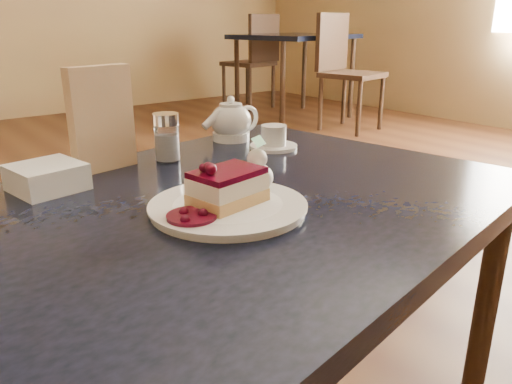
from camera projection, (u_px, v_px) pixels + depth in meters
main_table at (210, 244)px, 0.82m from camera, size 1.19×0.90×0.68m
dessert_plate at (228, 207)px, 0.77m from camera, size 0.24×0.24×0.01m
cheesecake_slice at (228, 187)px, 0.75m from camera, size 0.12×0.09×0.05m
whipped_cream at (257, 177)px, 0.82m from camera, size 0.05×0.05×0.05m
berry_sauce at (192, 216)px, 0.71m from camera, size 0.07×0.07×0.01m
tea_set at (239, 126)px, 1.19m from camera, size 0.18×0.23×0.10m
menu_card at (102, 119)px, 0.95m from camera, size 0.13×0.05×0.20m
sugar_shaker at (167, 137)px, 1.02m from camera, size 0.05×0.05×0.10m
napkin_stack at (47, 177)px, 0.86m from camera, size 0.13×0.13×0.05m
bg_table_far_right at (294, 110)px, 5.13m from camera, size 1.24×2.00×1.33m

